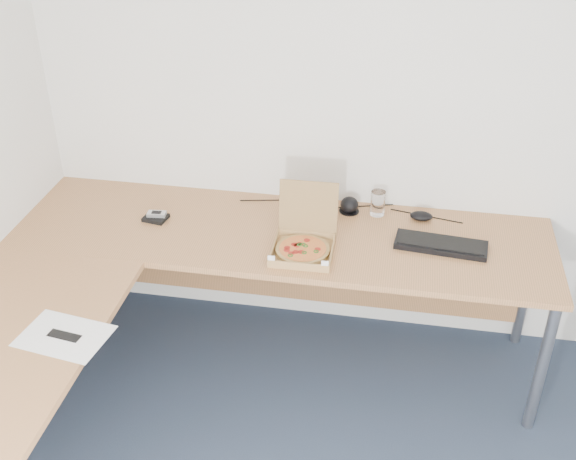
% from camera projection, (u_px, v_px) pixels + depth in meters
% --- Properties ---
extents(room_shell, '(3.50, 3.50, 2.50)m').
position_uv_depth(room_shell, '(376.00, 365.00, 1.77)').
color(room_shell, silver).
rests_on(room_shell, ground).
extents(desk, '(2.50, 2.20, 0.73)m').
position_uv_depth(desk, '(189.00, 283.00, 3.00)').
color(desk, '#B77A48').
rests_on(desk, ground).
extents(pizza_box, '(0.27, 0.31, 0.27)m').
position_uv_depth(pizza_box, '(303.00, 245.00, 3.13)').
color(pizza_box, '#AE824A').
rests_on(pizza_box, desk).
extents(drinking_glass, '(0.07, 0.07, 0.12)m').
position_uv_depth(drinking_glass, '(378.00, 203.00, 3.40)').
color(drinking_glass, silver).
rests_on(drinking_glass, desk).
extents(keyboard, '(0.42, 0.18, 0.03)m').
position_uv_depth(keyboard, '(441.00, 245.00, 3.17)').
color(keyboard, black).
rests_on(keyboard, desk).
extents(mouse, '(0.12, 0.10, 0.04)m').
position_uv_depth(mouse, '(421.00, 216.00, 3.38)').
color(mouse, black).
rests_on(mouse, desk).
extents(wallet, '(0.12, 0.11, 0.02)m').
position_uv_depth(wallet, '(156.00, 218.00, 3.38)').
color(wallet, black).
rests_on(wallet, desk).
extents(phone, '(0.09, 0.05, 0.02)m').
position_uv_depth(phone, '(157.00, 214.00, 3.38)').
color(phone, '#B2B5BA').
rests_on(phone, wallet).
extents(paper_sheet, '(0.36, 0.28, 0.00)m').
position_uv_depth(paper_sheet, '(64.00, 336.00, 2.66)').
color(paper_sheet, white).
rests_on(paper_sheet, desk).
extents(dome_speaker, '(0.10, 0.10, 0.08)m').
position_uv_depth(dome_speaker, '(349.00, 204.00, 3.43)').
color(dome_speaker, black).
rests_on(dome_speaker, desk).
extents(cable_bundle, '(0.53, 0.11, 0.01)m').
position_uv_depth(cable_bundle, '(345.00, 207.00, 3.48)').
color(cable_bundle, black).
rests_on(cable_bundle, desk).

